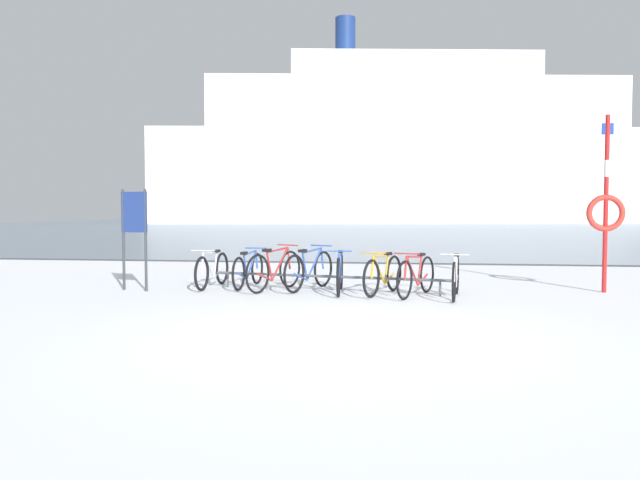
# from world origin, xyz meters

# --- Properties ---
(ground) EXTENTS (80.00, 132.00, 0.08)m
(ground) POSITION_xyz_m (0.00, 53.90, -0.04)
(ground) COLOR white
(bike_rack) EXTENTS (4.44, 0.85, 0.31)m
(bike_rack) POSITION_xyz_m (-0.65, 3.91, 0.27)
(bike_rack) COLOR #4C5156
(bike_rack) RESTS_ON ground
(bicycle_0) EXTENTS (0.46, 1.70, 0.76)m
(bicycle_0) POSITION_xyz_m (-2.93, 4.21, 0.34)
(bicycle_0) COLOR black
(bicycle_0) RESTS_ON ground
(bicycle_1) EXTENTS (0.46, 1.66, 0.75)m
(bicycle_1) POSITION_xyz_m (-2.25, 4.33, 0.34)
(bicycle_1) COLOR black
(bicycle_1) RESTS_ON ground
(bicycle_2) EXTENTS (0.75, 1.64, 0.83)m
(bicycle_2) POSITION_xyz_m (-1.66, 3.96, 0.38)
(bicycle_2) COLOR black
(bicycle_2) RESTS_ON ground
(bicycle_3) EXTENTS (0.73, 1.67, 0.82)m
(bicycle_3) POSITION_xyz_m (-1.03, 4.11, 0.37)
(bicycle_3) COLOR black
(bicycle_3) RESTS_ON ground
(bicycle_4) EXTENTS (0.46, 1.76, 0.80)m
(bicycle_4) POSITION_xyz_m (-0.42, 3.77, 0.36)
(bicycle_4) COLOR black
(bicycle_4) RESTS_ON ground
(bicycle_5) EXTENTS (0.70, 1.56, 0.78)m
(bicycle_5) POSITION_xyz_m (0.35, 3.69, 0.35)
(bicycle_5) COLOR black
(bicycle_5) RESTS_ON ground
(bicycle_6) EXTENTS (0.74, 1.60, 0.78)m
(bicycle_6) POSITION_xyz_m (0.93, 3.53, 0.36)
(bicycle_6) COLOR black
(bicycle_6) RESTS_ON ground
(bicycle_7) EXTENTS (0.46, 1.68, 0.78)m
(bicycle_7) POSITION_xyz_m (1.59, 3.40, 0.36)
(bicycle_7) COLOR black
(bicycle_7) RESTS_ON ground
(info_sign) EXTENTS (0.54, 0.16, 1.88)m
(info_sign) POSITION_xyz_m (-4.23, 3.60, 1.27)
(info_sign) COLOR #33383D
(info_sign) RESTS_ON ground
(rescue_post) EXTENTS (0.67, 0.10, 3.20)m
(rescue_post) POSITION_xyz_m (4.33, 4.49, 1.54)
(rescue_post) COLOR red
(rescue_post) RESTS_ON ground
(ferry_ship) EXTENTS (58.70, 20.80, 22.07)m
(ferry_ship) POSITION_xyz_m (2.47, 61.58, 7.40)
(ferry_ship) COLOR white
(ferry_ship) RESTS_ON ground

